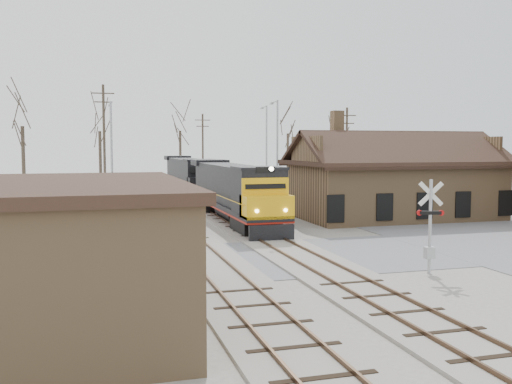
# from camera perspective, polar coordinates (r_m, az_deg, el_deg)

# --- Properties ---
(ground) EXTENTS (140.00, 140.00, 0.00)m
(ground) POSITION_cam_1_polar(r_m,az_deg,el_deg) (27.76, 4.20, -6.44)
(ground) COLOR #A09B90
(ground) RESTS_ON ground
(road) EXTENTS (60.00, 9.00, 0.03)m
(road) POSITION_cam_1_polar(r_m,az_deg,el_deg) (27.76, 4.20, -6.41)
(road) COLOR slate
(road) RESTS_ON ground
(track_main) EXTENTS (3.40, 90.00, 0.24)m
(track_main) POSITION_cam_1_polar(r_m,az_deg,el_deg) (41.98, -2.88, -2.56)
(track_main) COLOR #A09B90
(track_main) RESTS_ON ground
(track_siding) EXTENTS (3.40, 90.00, 0.24)m
(track_siding) POSITION_cam_1_polar(r_m,az_deg,el_deg) (41.20, -9.00, -2.75)
(track_siding) COLOR #A09B90
(track_siding) RESTS_ON ground
(depot) EXTENTS (15.20, 9.31, 7.90)m
(depot) POSITION_cam_1_polar(r_m,az_deg,el_deg) (43.34, 13.67, 0.65)
(depot) COLOR #92704B
(depot) RESTS_ON ground
(locomotive_lead) EXTENTS (2.79, 18.71, 4.15)m
(locomotive_lead) POSITION_cam_1_polar(r_m,az_deg,el_deg) (39.78, -2.23, 0.11)
(locomotive_lead) COLOR black
(locomotive_lead) RESTS_ON ground
(locomotive_trailing) EXTENTS (2.79, 18.71, 3.93)m
(locomotive_trailing) POSITION_cam_1_polar(r_m,az_deg,el_deg) (58.35, -6.67, 1.53)
(locomotive_trailing) COLOR black
(locomotive_trailing) RESTS_ON ground
(crossbuck_near) EXTENTS (1.09, 0.42, 3.94)m
(crossbuck_near) POSITION_cam_1_polar(r_m,az_deg,el_deg) (24.78, 17.00, -3.62)
(crossbuck_near) COLOR #A5A8AD
(crossbuck_near) RESTS_ON ground
(crossbuck_far) EXTENTS (0.99, 0.47, 3.64)m
(crossbuck_far) POSITION_cam_1_polar(r_m,az_deg,el_deg) (30.87, -9.07, -2.10)
(crossbuck_far) COLOR #A5A8AD
(crossbuck_far) RESTS_ON ground
(streetlight_a) EXTENTS (0.25, 2.04, 8.70)m
(streetlight_a) POSITION_cam_1_polar(r_m,az_deg,el_deg) (45.29, -14.25, 3.95)
(streetlight_a) COLOR #A5A8AD
(streetlight_a) RESTS_ON ground
(streetlight_b) EXTENTS (0.25, 2.04, 9.32)m
(streetlight_b) POSITION_cam_1_polar(r_m,az_deg,el_deg) (50.56, 2.10, 4.51)
(streetlight_b) COLOR #A5A8AD
(streetlight_b) RESTS_ON ground
(streetlight_c) EXTENTS (0.25, 2.04, 9.56)m
(streetlight_c) POSITION_cam_1_polar(r_m,az_deg,el_deg) (60.75, 1.03, 4.65)
(streetlight_c) COLOR #A5A8AD
(streetlight_c) RESTS_ON ground
(utility_pole_a) EXTENTS (2.00, 0.24, 10.93)m
(utility_pole_a) POSITION_cam_1_polar(r_m,az_deg,el_deg) (54.68, -14.94, 4.89)
(utility_pole_a) COLOR #382D23
(utility_pole_a) RESTS_ON ground
(utility_pole_b) EXTENTS (2.00, 0.24, 9.41)m
(utility_pole_b) POSITION_cam_1_polar(r_m,az_deg,el_deg) (74.18, -5.34, 4.33)
(utility_pole_b) COLOR #382D23
(utility_pole_b) RESTS_ON ground
(utility_pole_c) EXTENTS (2.00, 0.24, 9.19)m
(utility_pole_c) POSITION_cam_1_polar(r_m,az_deg,el_deg) (58.91, 9.04, 4.10)
(utility_pole_c) COLOR #382D23
(utility_pole_c) RESTS_ON ground
(tree_a) EXTENTS (4.72, 4.72, 11.56)m
(tree_a) POSITION_cam_1_polar(r_m,az_deg,el_deg) (55.31, -22.37, 7.32)
(tree_a) COLOR #382D23
(tree_a) RESTS_ON ground
(tree_b) EXTENTS (4.59, 4.59, 11.25)m
(tree_b) POSITION_cam_1_polar(r_m,az_deg,el_deg) (63.42, -15.38, 6.92)
(tree_b) COLOR #382D23
(tree_b) RESTS_ON ground
(tree_c) EXTENTS (4.80, 4.80, 11.76)m
(tree_c) POSITION_cam_1_polar(r_m,az_deg,el_deg) (72.84, -7.61, 7.02)
(tree_c) COLOR #382D23
(tree_c) RESTS_ON ground
(tree_d) EXTENTS (4.54, 4.54, 11.13)m
(tree_d) POSITION_cam_1_polar(r_m,az_deg,el_deg) (70.11, 3.21, 6.78)
(tree_d) COLOR #382D23
(tree_d) RESTS_ON ground
(tree_e) EXTENTS (3.55, 3.55, 8.71)m
(tree_e) POSITION_cam_1_polar(r_m,az_deg,el_deg) (68.18, 8.41, 5.34)
(tree_e) COLOR #382D23
(tree_e) RESTS_ON ground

